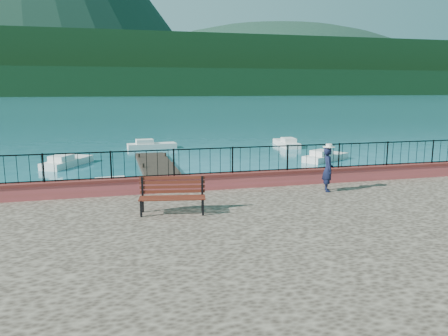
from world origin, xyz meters
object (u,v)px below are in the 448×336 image
park_bench (172,203)px  boat_4 (152,144)px  boat_2 (326,155)px  boat_0 (124,185)px  boat_3 (67,160)px  person (328,169)px  boat_5 (286,141)px

park_bench → boat_4: park_bench is taller
boat_2 → boat_4: size_ratio=0.94×
boat_0 → boat_2: bearing=19.2°
park_bench → boat_2: size_ratio=0.55×
boat_0 → boat_3: 9.27m
person → boat_5: 22.01m
boat_0 → boat_4: same height
person → boat_3: size_ratio=0.40×
boat_0 → boat_5: (14.16, 14.26, 0.00)m
boat_3 → boat_5: size_ratio=0.95×
person → boat_5: bearing=-1.0°
boat_5 → boat_0: bearing=141.7°
boat_2 → boat_4: bearing=111.0°
boat_5 → boat_4: bearing=89.7°
boat_0 → boat_4: (2.77, 15.64, 0.00)m
person → boat_5: person is taller
boat_3 → park_bench: bearing=-135.8°
boat_5 → boat_2: bearing=-176.2°
park_bench → boat_3: park_bench is taller
boat_2 → boat_5: bearing=58.3°
boat_2 → boat_4: (-11.02, 9.27, 0.00)m
boat_4 → boat_5: bearing=-10.0°
park_bench → boat_4: (1.55, 23.63, -1.12)m
park_bench → person: (5.87, 1.47, 0.49)m
boat_0 → boat_4: size_ratio=0.98×
person → boat_2: bearing=-9.7°
park_bench → boat_2: bearing=58.6°
person → boat_2: 14.61m
park_bench → boat_2: 19.11m
person → boat_2: size_ratio=0.43×
park_bench → boat_5: 25.77m
person → boat_4: (-4.32, 22.16, -1.61)m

